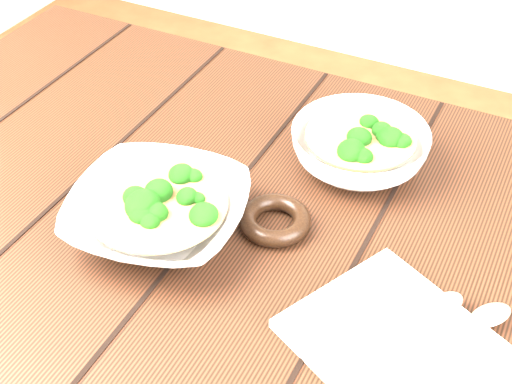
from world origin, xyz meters
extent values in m
cube|color=#34190E|center=(0.00, 0.00, 0.73)|extent=(1.20, 0.80, 0.04)
cube|color=#34190E|center=(-0.54, 0.34, 0.35)|extent=(0.07, 0.07, 0.71)
imported|color=silver|center=(-0.07, -0.05, 0.78)|extent=(0.26, 0.26, 0.05)
cylinder|color=olive|center=(-0.07, -0.05, 0.79)|extent=(0.18, 0.18, 0.00)
ellipsoid|color=#1A6616|center=(-0.04, -0.05, 0.80)|extent=(0.03, 0.03, 0.03)
ellipsoid|color=#1A6616|center=(-0.05, -0.02, 0.80)|extent=(0.03, 0.03, 0.03)
ellipsoid|color=#1A6616|center=(-0.08, -0.01, 0.80)|extent=(0.03, 0.03, 0.03)
ellipsoid|color=#1A6616|center=(-0.09, -0.04, 0.80)|extent=(0.03, 0.03, 0.03)
ellipsoid|color=#1A6616|center=(-0.11, -0.07, 0.80)|extent=(0.03, 0.03, 0.03)
ellipsoid|color=#1A6616|center=(-0.09, -0.10, 0.80)|extent=(0.03, 0.03, 0.03)
ellipsoid|color=#1A6616|center=(-0.06, -0.08, 0.80)|extent=(0.03, 0.03, 0.03)
ellipsoid|color=#1A6616|center=(-0.03, -0.08, 0.80)|extent=(0.03, 0.03, 0.03)
imported|color=silver|center=(0.11, 0.18, 0.78)|extent=(0.23, 0.23, 0.06)
cylinder|color=olive|center=(0.11, 0.18, 0.80)|extent=(0.15, 0.15, 0.00)
ellipsoid|color=#1A6616|center=(0.13, 0.19, 0.81)|extent=(0.03, 0.03, 0.03)
ellipsoid|color=#1A6616|center=(0.13, 0.21, 0.81)|extent=(0.03, 0.03, 0.03)
ellipsoid|color=#1A6616|center=(0.09, 0.22, 0.81)|extent=(0.03, 0.03, 0.03)
ellipsoid|color=#1A6616|center=(0.09, 0.19, 0.81)|extent=(0.03, 0.03, 0.03)
ellipsoid|color=#1A6616|center=(0.09, 0.16, 0.81)|extent=(0.03, 0.03, 0.03)
ellipsoid|color=#1A6616|center=(0.12, 0.14, 0.81)|extent=(0.03, 0.03, 0.03)
ellipsoid|color=#1A6616|center=(0.14, 0.17, 0.81)|extent=(0.03, 0.03, 0.03)
torus|color=black|center=(0.06, 0.02, 0.76)|extent=(0.09, 0.09, 0.02)
cube|color=beige|center=(0.27, -0.10, 0.76)|extent=(0.28, 0.26, 0.01)
cylinder|color=#AAA496|center=(0.25, -0.11, 0.77)|extent=(0.07, 0.13, 0.01)
ellipsoid|color=#AAA496|center=(0.30, -0.03, 0.77)|extent=(0.05, 0.06, 0.01)
cylinder|color=#AAA496|center=(0.29, -0.09, 0.77)|extent=(0.09, 0.12, 0.01)
ellipsoid|color=#AAA496|center=(0.35, -0.02, 0.77)|extent=(0.06, 0.06, 0.01)
camera|label=1|loc=(0.34, -0.60, 1.38)|focal=50.00mm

